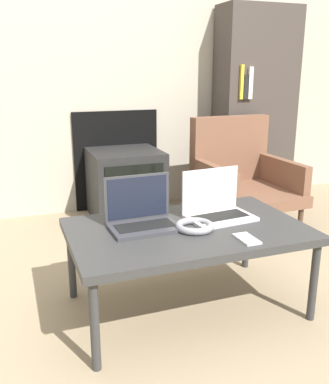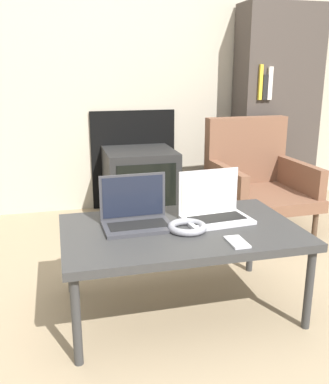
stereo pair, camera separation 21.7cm
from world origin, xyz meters
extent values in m
plane|color=#998466|center=(0.00, 0.00, 0.00)|extent=(14.00, 14.00, 0.00)
cube|color=#B7AD99|center=(0.00, 2.06, 1.30)|extent=(7.00, 0.06, 2.60)
cube|color=black|center=(0.08, 2.02, 0.39)|extent=(0.68, 0.03, 0.78)
cube|color=#333333|center=(0.00, 0.39, 0.39)|extent=(1.06, 0.65, 0.04)
cylinder|color=#333333|center=(-0.49, 0.11, 0.19)|extent=(0.04, 0.04, 0.37)
cylinder|color=#333333|center=(0.49, 0.11, 0.19)|extent=(0.04, 0.04, 0.37)
cylinder|color=#333333|center=(-0.49, 0.68, 0.19)|extent=(0.04, 0.04, 0.37)
cylinder|color=#333333|center=(0.49, 0.68, 0.19)|extent=(0.04, 0.04, 0.37)
cube|color=#38383D|center=(-0.19, 0.44, 0.41)|extent=(0.31, 0.21, 0.02)
cube|color=black|center=(-0.19, 0.44, 0.42)|extent=(0.26, 0.12, 0.00)
cube|color=#38383D|center=(-0.19, 0.54, 0.53)|extent=(0.31, 0.02, 0.21)
cube|color=black|center=(-0.19, 0.53, 0.53)|extent=(0.28, 0.01, 0.19)
cube|color=silver|center=(0.19, 0.44, 0.41)|extent=(0.33, 0.23, 0.02)
cube|color=black|center=(0.19, 0.44, 0.42)|extent=(0.27, 0.14, 0.00)
cube|color=silver|center=(0.18, 0.54, 0.53)|extent=(0.31, 0.04, 0.21)
cube|color=beige|center=(0.18, 0.53, 0.53)|extent=(0.28, 0.03, 0.19)
torus|color=gray|center=(0.02, 0.36, 0.42)|extent=(0.17, 0.17, 0.03)
cube|color=silver|center=(0.17, 0.17, 0.41)|extent=(0.07, 0.13, 0.01)
cube|color=black|center=(0.08, 1.76, 0.26)|extent=(0.52, 0.50, 0.52)
cube|color=black|center=(0.08, 1.51, 0.26)|extent=(0.42, 0.01, 0.40)
cube|color=brown|center=(0.86, 1.30, 0.22)|extent=(0.64, 0.68, 0.08)
cube|color=brown|center=(0.85, 1.58, 0.51)|extent=(0.62, 0.12, 0.49)
cube|color=brown|center=(0.58, 1.29, 0.36)|extent=(0.08, 0.60, 0.20)
cube|color=brown|center=(1.14, 1.31, 0.36)|extent=(0.08, 0.60, 0.20)
cylinder|color=#4C3828|center=(0.60, 1.02, 0.09)|extent=(0.04, 0.04, 0.18)
cylinder|color=#4C3828|center=(1.12, 1.02, 0.09)|extent=(0.04, 0.04, 0.18)
cylinder|color=#4C3828|center=(0.60, 1.58, 0.09)|extent=(0.04, 0.04, 0.18)
cylinder|color=#4C3828|center=(1.12, 1.58, 0.09)|extent=(0.04, 0.04, 0.18)
cube|color=#3F3833|center=(1.23, 1.86, 0.79)|extent=(0.65, 0.30, 1.58)
cube|color=gold|center=(1.00, 1.70, 1.00)|extent=(0.03, 0.02, 0.26)
cube|color=black|center=(1.04, 1.70, 0.96)|extent=(0.04, 0.02, 0.19)
cube|color=silver|center=(1.08, 1.70, 0.99)|extent=(0.03, 0.02, 0.24)
camera|label=1|loc=(-0.72, -1.27, 1.09)|focal=40.00mm
camera|label=2|loc=(-0.52, -1.33, 1.09)|focal=40.00mm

